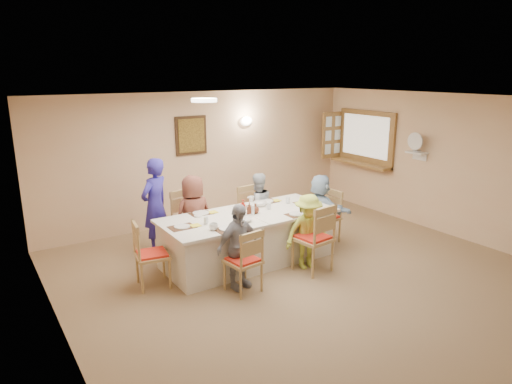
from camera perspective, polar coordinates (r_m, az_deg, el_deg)
ground at (r=6.49m, az=8.42°, el=-11.44°), size 7.00×7.00×0.00m
room_walls at (r=5.98m, az=8.97°, el=1.68°), size 7.00×7.00×7.00m
wall_picture at (r=8.65m, az=-8.11°, el=7.02°), size 0.62×0.05×0.72m
wall_sconce at (r=9.18m, az=-1.22°, el=8.87°), size 0.26×0.09×0.18m
ceiling_light at (r=6.52m, az=-6.51°, el=11.34°), size 0.36×0.36×0.05m
serving_hatch at (r=9.89m, az=13.60°, el=6.56°), size 0.06×1.50×1.15m
hatch_sill at (r=9.89m, az=12.93°, el=3.51°), size 0.30×1.50×0.05m
shutter_door at (r=10.24m, az=9.49°, el=7.04°), size 0.55×0.04×1.00m
fan_shelf at (r=8.98m, az=19.45°, el=4.67°), size 0.22×0.36×0.03m
desk_fan at (r=8.93m, az=19.41°, el=5.60°), size 0.30×0.30×0.28m
dining_table at (r=7.05m, az=-0.88°, el=-5.74°), size 2.70×1.14×0.76m
chair_back_left at (r=7.40m, az=-8.16°, el=-3.79°), size 0.58×0.58×1.02m
chair_back_right at (r=7.96m, az=-0.31°, el=-2.65°), size 0.49×0.49×0.93m
chair_front_left at (r=6.10m, az=-1.65°, el=-8.46°), size 0.48×0.48×0.89m
chair_front_right at (r=6.73m, az=7.13°, el=-5.62°), size 0.55×0.55×1.04m
chair_left_end at (r=6.38m, az=-12.84°, el=-7.53°), size 0.51×0.51×0.94m
chair_right_end at (r=7.91m, az=8.66°, el=-3.04°), size 0.44×0.44×0.90m
diner_back_left at (r=7.25m, az=-7.79°, el=-2.98°), size 0.70×0.50×1.31m
diner_back_right at (r=7.83m, az=0.17°, el=-1.93°), size 0.66×0.55×1.20m
diner_front_left at (r=6.14m, az=-2.25°, el=-6.84°), size 0.79×0.53×1.18m
diner_front_right at (r=6.80m, az=6.49°, el=-4.95°), size 0.86×0.64×1.13m
diner_right_end at (r=7.79m, az=7.99°, el=-2.14°), size 1.22×0.67×1.20m
caregiver at (r=7.47m, az=-12.50°, el=-1.71°), size 0.88×0.86×1.55m
placemat_fl at (r=6.29m, az=-3.48°, el=-4.64°), size 0.38×0.28×0.01m
plate_fl at (r=6.29m, az=-3.49°, el=-4.56°), size 0.26×0.26×0.02m
napkin_fl at (r=6.33m, az=-1.84°, el=-4.42°), size 0.14×0.14×0.01m
placemat_fr at (r=6.93m, az=5.18°, el=-2.82°), size 0.34×0.25×0.01m
plate_fr at (r=6.92m, az=5.18°, el=-2.74°), size 0.24×0.24×0.02m
napkin_fr at (r=7.00m, az=6.59°, el=-2.62°), size 0.14×0.14×0.01m
placemat_bl at (r=6.99m, az=-6.91°, el=-2.69°), size 0.33×0.25×0.01m
plate_bl at (r=6.99m, az=-6.91°, el=-2.61°), size 0.25×0.25×0.02m
napkin_bl at (r=7.03m, az=-5.41°, el=-2.50°), size 0.13×0.13×0.01m
placemat_br at (r=7.57m, az=1.25°, el=-1.21°), size 0.38×0.28×0.01m
plate_br at (r=7.57m, az=1.25°, el=-1.14°), size 0.25×0.25×0.02m
napkin_br at (r=7.63m, az=2.58°, el=-1.04°), size 0.13×0.13×0.01m
placemat_le at (r=6.43m, az=-9.23°, el=-4.36°), size 0.35×0.26×0.01m
plate_le at (r=6.43m, az=-9.24°, el=-4.27°), size 0.22×0.22×0.01m
napkin_le at (r=6.46m, az=-7.59°, el=-4.15°), size 0.14×0.14×0.01m
placemat_re at (r=7.55m, az=6.31°, el=-1.34°), size 0.37×0.27×0.01m
plate_re at (r=7.55m, az=6.31°, el=-1.27°), size 0.26×0.26×0.02m
napkin_re at (r=7.63m, az=7.60°, el=-1.17°), size 0.15×0.15×0.01m
teacup_a at (r=6.26m, az=-5.31°, el=-4.35°), size 0.20×0.20×0.10m
teacup_b at (r=7.56m, az=-0.58°, el=-0.89°), size 0.11×0.11×0.09m
bowl_a at (r=6.58m, az=-1.42°, el=-3.51°), size 0.24×0.24×0.05m
bowl_b at (r=7.34m, az=0.50°, el=-1.49°), size 0.33×0.33×0.07m
condiment_ketchup at (r=6.86m, az=-1.64°, el=-1.92°), size 0.10×0.10×0.24m
condiment_brown at (r=6.92m, az=-0.84°, el=-2.01°), size 0.13×0.13×0.18m
condiment_malt at (r=6.94m, az=-0.09°, el=-2.06°), size 0.20×0.20×0.16m
drinking_glass at (r=6.87m, az=-2.18°, el=-2.45°), size 0.06×0.06×0.10m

